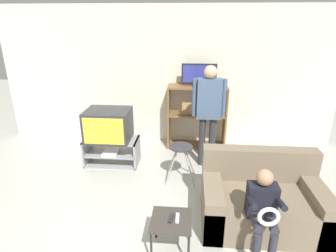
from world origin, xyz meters
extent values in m
cube|color=silver|center=(0.00, 3.46, 1.30)|extent=(6.40, 0.06, 2.60)
cube|color=#939399|center=(-0.85, 2.36, 0.01)|extent=(0.90, 0.47, 0.02)
cube|color=#939399|center=(-0.85, 2.36, 0.20)|extent=(0.87, 0.47, 0.02)
cube|color=#939399|center=(-0.85, 2.36, 0.44)|extent=(0.90, 0.47, 0.02)
cube|color=#939399|center=(-1.29, 2.36, 0.22)|extent=(0.03, 0.47, 0.45)
cube|color=#939399|center=(-0.42, 2.36, 0.22)|extent=(0.03, 0.47, 0.45)
cube|color=white|center=(-0.85, 2.31, 0.23)|extent=(0.24, 0.28, 0.05)
cube|color=#2D2D33|center=(-0.88, 2.36, 0.70)|extent=(0.72, 0.57, 0.51)
cube|color=yellow|center=(-0.88, 2.07, 0.70)|extent=(0.64, 0.01, 0.43)
cube|color=brown|center=(0.06, 3.18, 0.60)|extent=(0.03, 0.41, 1.20)
cube|color=brown|center=(1.12, 3.18, 0.60)|extent=(0.03, 0.41, 1.20)
cube|color=brown|center=(0.59, 3.18, 0.02)|extent=(1.03, 0.41, 0.03)
cube|color=brown|center=(0.59, 3.18, 0.66)|extent=(1.03, 0.41, 0.03)
cube|color=brown|center=(0.59, 3.18, 1.18)|extent=(1.03, 0.41, 0.03)
cube|color=#9E7A4C|center=(0.40, 3.12, 0.79)|extent=(0.18, 0.04, 0.22)
cube|color=black|center=(0.60, 3.20, 1.22)|extent=(0.22, 0.20, 0.04)
cube|color=black|center=(0.60, 3.20, 1.42)|extent=(0.63, 0.04, 0.36)
cube|color=#333899|center=(0.60, 3.18, 1.42)|extent=(0.58, 0.01, 0.31)
cylinder|color=#99999E|center=(0.21, 1.81, 0.27)|extent=(0.20, 0.16, 0.56)
cylinder|color=#99999E|center=(0.47, 1.81, 0.27)|extent=(0.20, 0.16, 0.56)
cylinder|color=#99999E|center=(0.21, 2.04, 0.27)|extent=(0.20, 0.16, 0.56)
cylinder|color=#99999E|center=(0.47, 2.04, 0.27)|extent=(0.20, 0.16, 0.56)
cylinder|color=#333338|center=(0.34, 1.92, 0.56)|extent=(0.36, 0.36, 0.02)
cube|color=#38332D|center=(0.30, 0.47, 0.40)|extent=(0.42, 0.42, 0.02)
cylinder|color=black|center=(0.12, 0.28, 0.20)|extent=(0.02, 0.02, 0.40)
cylinder|color=black|center=(0.49, 0.28, 0.20)|extent=(0.02, 0.02, 0.40)
cylinder|color=black|center=(0.12, 0.66, 0.20)|extent=(0.02, 0.02, 0.40)
cylinder|color=black|center=(0.49, 0.66, 0.20)|extent=(0.02, 0.02, 0.40)
cube|color=#232328|center=(0.30, 0.48, 0.42)|extent=(0.06, 0.15, 0.02)
cube|color=silver|center=(0.36, 0.49, 0.42)|extent=(0.04, 0.14, 0.02)
cube|color=#756651|center=(1.35, 1.01, 0.21)|extent=(1.42, 0.90, 0.42)
cube|color=#756651|center=(1.35, 1.35, 0.63)|extent=(1.42, 0.20, 0.42)
cube|color=#756651|center=(0.75, 1.01, 0.27)|extent=(0.22, 0.90, 0.54)
cube|color=#756651|center=(1.95, 1.01, 0.27)|extent=(0.22, 0.90, 0.54)
cylinder|color=#2D2D33|center=(0.67, 2.44, 0.42)|extent=(0.11, 0.11, 0.85)
cylinder|color=#2D2D33|center=(0.84, 2.44, 0.42)|extent=(0.11, 0.11, 0.85)
cube|color=#475B7A|center=(0.75, 2.44, 1.17)|extent=(0.38, 0.20, 0.64)
cylinder|color=#475B7A|center=(0.53, 2.44, 1.18)|extent=(0.08, 0.08, 0.60)
cylinder|color=#475B7A|center=(0.98, 2.44, 1.18)|extent=(0.08, 0.08, 0.60)
sphere|color=#DBAD89|center=(0.75, 2.44, 1.59)|extent=(0.21, 0.21, 0.21)
cylinder|color=#2D2D38|center=(1.15, 0.32, 0.21)|extent=(0.08, 0.08, 0.42)
cylinder|color=#2D2D38|center=(1.15, 0.47, 0.46)|extent=(0.09, 0.30, 0.09)
cylinder|color=#2D2D38|center=(1.30, 0.47, 0.46)|extent=(0.09, 0.30, 0.09)
cube|color=black|center=(1.22, 0.62, 0.60)|extent=(0.30, 0.17, 0.37)
cylinder|color=black|center=(1.09, 0.49, 0.68)|extent=(0.06, 0.31, 0.14)
cylinder|color=black|center=(1.36, 0.49, 0.68)|extent=(0.06, 0.31, 0.14)
sphere|color=#A37A5B|center=(1.22, 0.62, 0.87)|extent=(0.17, 0.17, 0.17)
torus|color=white|center=(1.22, 0.33, 0.62)|extent=(0.21, 0.04, 0.21)
camera|label=1|loc=(0.46, -1.87, 2.34)|focal=30.00mm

